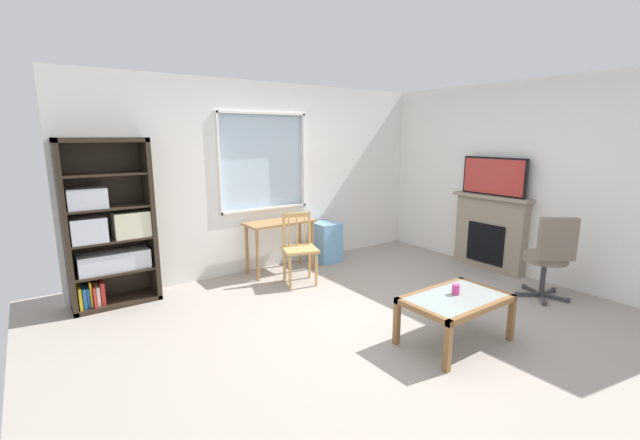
# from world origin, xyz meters

# --- Properties ---
(ground) EXTENTS (6.19, 5.40, 0.02)m
(ground) POSITION_xyz_m (0.00, 0.00, -0.01)
(ground) COLOR #9E9389
(wall_back_with_window) EXTENTS (5.19, 0.15, 2.59)m
(wall_back_with_window) POSITION_xyz_m (0.01, 2.20, 1.27)
(wall_back_with_window) COLOR white
(wall_back_with_window) RESTS_ON ground
(wall_right) EXTENTS (0.12, 4.60, 2.59)m
(wall_right) POSITION_xyz_m (2.66, 0.00, 1.29)
(wall_right) COLOR white
(wall_right) RESTS_ON ground
(bookshelf) EXTENTS (0.90, 0.38, 1.86)m
(bookshelf) POSITION_xyz_m (-2.11, 1.96, 0.86)
(bookshelf) COLOR #2D2319
(bookshelf) RESTS_ON ground
(desk_under_window) EXTENTS (0.96, 0.42, 0.72)m
(desk_under_window) POSITION_xyz_m (-0.01, 1.85, 0.60)
(desk_under_window) COLOR #A37547
(desk_under_window) RESTS_ON ground
(wooden_chair) EXTENTS (0.52, 0.51, 0.90)m
(wooden_chair) POSITION_xyz_m (-0.02, 1.34, 0.46)
(wooden_chair) COLOR tan
(wooden_chair) RESTS_ON ground
(plastic_drawer_unit) EXTENTS (0.35, 0.40, 0.59)m
(plastic_drawer_unit) POSITION_xyz_m (0.81, 1.90, 0.30)
(plastic_drawer_unit) COLOR #72ADDB
(plastic_drawer_unit) RESTS_ON ground
(fireplace) EXTENTS (0.26, 1.12, 1.06)m
(fireplace) POSITION_xyz_m (2.50, 0.27, 0.53)
(fireplace) COLOR gray
(fireplace) RESTS_ON ground
(tv) EXTENTS (0.06, 0.94, 0.53)m
(tv) POSITION_xyz_m (2.48, 0.27, 1.32)
(tv) COLOR black
(tv) RESTS_ON fireplace
(office_chair) EXTENTS (0.62, 0.62, 1.00)m
(office_chair) POSITION_xyz_m (1.99, -0.81, 0.55)
(office_chair) COLOR #7A6B5B
(office_chair) RESTS_ON ground
(coffee_table) EXTENTS (0.97, 0.61, 0.44)m
(coffee_table) POSITION_xyz_m (0.28, -0.83, 0.38)
(coffee_table) COLOR #8C9E99
(coffee_table) RESTS_ON ground
(sippy_cup) EXTENTS (0.07, 0.07, 0.09)m
(sippy_cup) POSITION_xyz_m (0.33, -0.79, 0.49)
(sippy_cup) COLOR #DB3D84
(sippy_cup) RESTS_ON coffee_table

